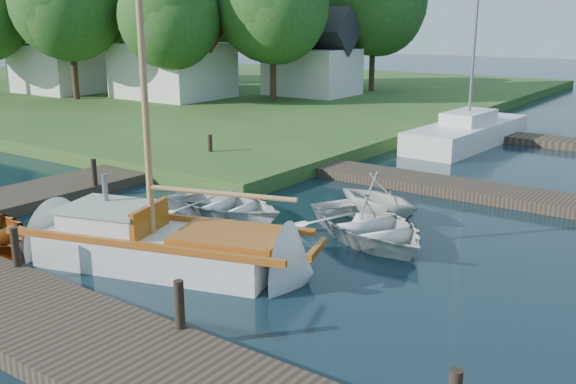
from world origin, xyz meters
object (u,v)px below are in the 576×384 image
Objects in this scene: mooring_post_1 at (15,247)px; tender_c at (369,222)px; house_a at (172,56)px; tree_3 at (273,5)px; tree_2 at (170,15)px; tender_a at (224,201)px; tender_b at (378,194)px; mooring_post_2 at (179,304)px; house_b at (61,56)px; tree_7 at (375,0)px; house_c at (312,61)px; mooring_post_4 at (94,172)px; tree_6 at (14,11)px; tree_1 at (69,0)px; marina_boat_0 at (468,131)px; tree_5 at (113,14)px; sailboat at (169,250)px; mooring_post_5 at (210,146)px.

tender_c is at bearing 54.97° from mooring_post_1.
tree_3 reaches higher than house_a.
tender_c is at bearing -33.32° from tree_2.
tender_b is at bearing -62.37° from tender_a.
tender_b reaches higher than mooring_post_2.
tree_7 is at bearing 36.98° from house_b.
mooring_post_1 is 0.14× the size of house_b.
tender_b is 0.48× the size of house_c.
tree_6 reaches higher than mooring_post_4.
tree_2 is at bearing 72.43° from tender_b.
house_b is (-8.00, -2.00, -0.19)m from house_a.
tree_2 reaches higher than mooring_post_1.
house_a reaches higher than mooring_post_1.
marina_boat_0 is at bearing 5.07° from tree_1.
tree_3 is at bearing 57.50° from tender_b.
tender_b is at bearing -29.24° from tree_5.
sailboat is 1.21× the size of tree_5.
house_b is at bearing -14.37° from tree_6.
house_c is at bearing 66.27° from tender_c.
mooring_post_1 reaches higher than tender_a.
tender_a is 0.67× the size of house_c.
house_a is (-13.00, 11.00, 2.26)m from mooring_post_5.
tender_a is at bearing -35.20° from tree_5.
mooring_post_5 is at bearing -76.64° from tree_7.
tender_c is (0.56, -1.49, -0.25)m from tender_b.
mooring_post_5 is 0.09× the size of tree_3.
sailboat is 16.77m from marina_boat_0.
mooring_post_5 is at bearing 111.80° from mooring_post_1.
mooring_post_1 is 0.32× the size of tender_b.
mooring_post_2 is 0.15× the size of house_c.
marina_boat_0 is 1.44× the size of tree_5.
tree_6 is (-8.00, 2.05, 2.87)m from house_b.
tree_7 is at bearing 100.86° from mooring_post_4.
tree_6 is (-37.41, 14.76, 5.23)m from tender_c.
sailboat is at bearing -177.49° from marina_boat_0.
tender_a is 33.87m from tree_5.
mooring_post_1 is at bearing -37.23° from house_b.
marina_boat_0 is 30.01m from tree_5.
house_a is at bearing -161.15° from tree_3.
house_c is at bearing 100.41° from sailboat.
house_c is 9.29m from tree_2.
house_a is 0.67× the size of tree_7.
tender_c is 0.34× the size of marina_boat_0.
mooring_post_5 is 0.10× the size of tree_5.
tree_6 is (-12.00, 4.00, -0.45)m from tree_1.
tree_3 is at bearing 45.00° from tree_2.
tender_c reaches higher than tender_a.
marina_boat_0 is (-2.40, 12.80, 0.17)m from tender_c.
tree_1 is (-21.00, 17.05, 5.39)m from mooring_post_1.
tender_b is 0.63× the size of tender_c.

